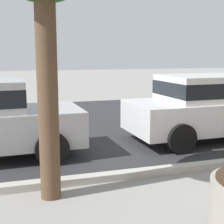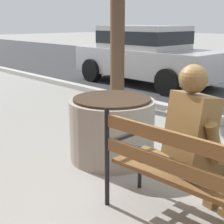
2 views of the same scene
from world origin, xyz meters
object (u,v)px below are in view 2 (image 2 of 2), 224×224
concrete_planter (112,128)px  park_bench (203,176)px  bronze_statue_seated (204,149)px  parked_car_silver (146,53)px

concrete_planter → park_bench: bearing=-19.8°
bronze_statue_seated → concrete_planter: 1.61m
concrete_planter → parked_car_silver: bearing=127.1°
bronze_statue_seated → concrete_planter: bronze_statue_seated is taller
park_bench → bronze_statue_seated: bronze_statue_seated is taller
concrete_planter → parked_car_silver: parked_car_silver is taller
park_bench → concrete_planter: (-1.67, 0.60, -0.16)m
bronze_statue_seated → concrete_planter: size_ratio=1.30×
bronze_statue_seated → parked_car_silver: size_ratio=0.33×
park_bench → parked_car_silver: bearing=135.3°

